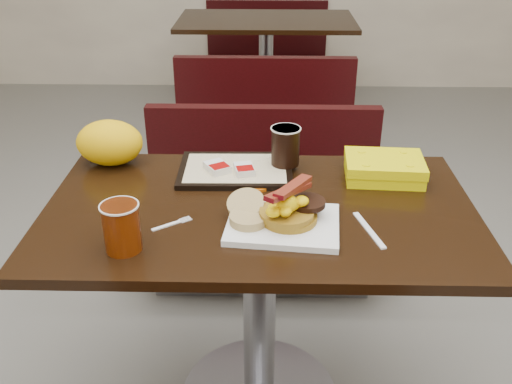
{
  "coord_description": "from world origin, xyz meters",
  "views": [
    {
      "loc": [
        0.02,
        -1.39,
        1.54
      ],
      "look_at": [
        -0.01,
        -0.04,
        0.82
      ],
      "focal_mm": 40.26,
      "sensor_mm": 36.0,
      "label": 1
    }
  ],
  "objects_px": {
    "bench_near_n": "(262,206)",
    "fork": "(166,226)",
    "paper_bag": "(110,143)",
    "coffee_cup_near": "(122,228)",
    "hashbrown_sleeve_left": "(217,167)",
    "tray": "(236,170)",
    "hashbrown_sleeve_right": "(244,169)",
    "table_near": "(259,312)",
    "coffee_cup_far": "(285,146)",
    "platter": "(283,224)",
    "knife": "(369,230)",
    "pancake_stack": "(289,215)",
    "bench_far_s": "(265,108)",
    "table_far": "(266,73)",
    "bench_far_n": "(266,50)",
    "clamshell": "(384,168)"
  },
  "relations": [
    {
      "from": "hashbrown_sleeve_left",
      "to": "coffee_cup_near",
      "type": "bearing_deg",
      "value": -147.06
    },
    {
      "from": "knife",
      "to": "hashbrown_sleeve_left",
      "type": "bearing_deg",
      "value": -142.17
    },
    {
      "from": "coffee_cup_far",
      "to": "paper_bag",
      "type": "bearing_deg",
      "value": 177.46
    },
    {
      "from": "knife",
      "to": "fork",
      "type": "bearing_deg",
      "value": -106.2
    },
    {
      "from": "hashbrown_sleeve_left",
      "to": "coffee_cup_far",
      "type": "relative_size",
      "value": 0.67
    },
    {
      "from": "clamshell",
      "to": "knife",
      "type": "bearing_deg",
      "value": -102.58
    },
    {
      "from": "tray",
      "to": "hashbrown_sleeve_left",
      "type": "distance_m",
      "value": 0.06
    },
    {
      "from": "tray",
      "to": "hashbrown_sleeve_right",
      "type": "distance_m",
      "value": 0.05
    },
    {
      "from": "platter",
      "to": "knife",
      "type": "relative_size",
      "value": 1.6
    },
    {
      "from": "fork",
      "to": "paper_bag",
      "type": "bearing_deg",
      "value": 86.45
    },
    {
      "from": "fork",
      "to": "knife",
      "type": "height_order",
      "value": "same"
    },
    {
      "from": "bench_near_n",
      "to": "pancake_stack",
      "type": "distance_m",
      "value": 0.91
    },
    {
      "from": "table_near",
      "to": "hashbrown_sleeve_left",
      "type": "relative_size",
      "value": 14.93
    },
    {
      "from": "fork",
      "to": "hashbrown_sleeve_right",
      "type": "relative_size",
      "value": 1.49
    },
    {
      "from": "table_near",
      "to": "hashbrown_sleeve_right",
      "type": "height_order",
      "value": "hashbrown_sleeve_right"
    },
    {
      "from": "bench_far_s",
      "to": "platter",
      "type": "distance_m",
      "value": 2.05
    },
    {
      "from": "pancake_stack",
      "to": "clamshell",
      "type": "height_order",
      "value": "clamshell"
    },
    {
      "from": "bench_near_n",
      "to": "hashbrown_sleeve_left",
      "type": "distance_m",
      "value": 0.67
    },
    {
      "from": "tray",
      "to": "bench_far_s",
      "type": "bearing_deg",
      "value": 86.45
    },
    {
      "from": "bench_near_n",
      "to": "coffee_cup_far",
      "type": "relative_size",
      "value": 8.28
    },
    {
      "from": "coffee_cup_near",
      "to": "paper_bag",
      "type": "relative_size",
      "value": 0.59
    },
    {
      "from": "bench_near_n",
      "to": "knife",
      "type": "relative_size",
      "value": 5.52
    },
    {
      "from": "coffee_cup_near",
      "to": "fork",
      "type": "height_order",
      "value": "coffee_cup_near"
    },
    {
      "from": "platter",
      "to": "pancake_stack",
      "type": "relative_size",
      "value": 1.94
    },
    {
      "from": "table_far",
      "to": "bench_far_s",
      "type": "bearing_deg",
      "value": -90.0
    },
    {
      "from": "coffee_cup_near",
      "to": "bench_far_n",
      "type": "bearing_deg",
      "value": 84.65
    },
    {
      "from": "knife",
      "to": "hashbrown_sleeve_left",
      "type": "xyz_separation_m",
      "value": [
        -0.42,
        0.32,
        0.03
      ]
    },
    {
      "from": "platter",
      "to": "hashbrown_sleeve_left",
      "type": "xyz_separation_m",
      "value": [
        -0.2,
        0.3,
        0.02
      ]
    },
    {
      "from": "knife",
      "to": "table_near",
      "type": "bearing_deg",
      "value": -128.0
    },
    {
      "from": "bench_far_s",
      "to": "pancake_stack",
      "type": "height_order",
      "value": "pancake_stack"
    },
    {
      "from": "bench_far_s",
      "to": "coffee_cup_far",
      "type": "distance_m",
      "value": 1.72
    },
    {
      "from": "coffee_cup_near",
      "to": "coffee_cup_far",
      "type": "xyz_separation_m",
      "value": [
        0.4,
        0.47,
        0.01
      ]
    },
    {
      "from": "bench_near_n",
      "to": "bench_far_n",
      "type": "height_order",
      "value": "same"
    },
    {
      "from": "bench_near_n",
      "to": "hashbrown_sleeve_left",
      "type": "xyz_separation_m",
      "value": [
        -0.13,
        -0.5,
        0.42
      ]
    },
    {
      "from": "platter",
      "to": "coffee_cup_near",
      "type": "relative_size",
      "value": 2.33
    },
    {
      "from": "bench_near_n",
      "to": "bench_far_s",
      "type": "height_order",
      "value": "same"
    },
    {
      "from": "coffee_cup_far",
      "to": "bench_far_n",
      "type": "bearing_deg",
      "value": 91.42
    },
    {
      "from": "table_far",
      "to": "bench_far_n",
      "type": "height_order",
      "value": "table_far"
    },
    {
      "from": "table_far",
      "to": "coffee_cup_far",
      "type": "xyz_separation_m",
      "value": [
        0.08,
        -2.35,
        0.45
      ]
    },
    {
      "from": "knife",
      "to": "paper_bag",
      "type": "bearing_deg",
      "value": -132.36
    },
    {
      "from": "coffee_cup_far",
      "to": "paper_bag",
      "type": "xyz_separation_m",
      "value": [
        -0.56,
        0.02,
        -0.0
      ]
    },
    {
      "from": "bench_far_s",
      "to": "bench_far_n",
      "type": "distance_m",
      "value": 1.4
    },
    {
      "from": "paper_bag",
      "to": "coffee_cup_near",
      "type": "bearing_deg",
      "value": -72.97
    },
    {
      "from": "table_near",
      "to": "fork",
      "type": "relative_size",
      "value": 10.55
    },
    {
      "from": "bench_near_n",
      "to": "fork",
      "type": "xyz_separation_m",
      "value": [
        -0.24,
        -0.81,
        0.39
      ]
    },
    {
      "from": "table_far",
      "to": "bench_far_n",
      "type": "xyz_separation_m",
      "value": [
        0.0,
        0.7,
        -0.02
      ]
    },
    {
      "from": "table_far",
      "to": "platter",
      "type": "relative_size",
      "value": 4.15
    },
    {
      "from": "platter",
      "to": "pancake_stack",
      "type": "height_order",
      "value": "pancake_stack"
    },
    {
      "from": "table_near",
      "to": "tray",
      "type": "height_order",
      "value": "tray"
    },
    {
      "from": "coffee_cup_near",
      "to": "hashbrown_sleeve_right",
      "type": "xyz_separation_m",
      "value": [
        0.28,
        0.41,
        -0.04
      ]
    }
  ]
}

